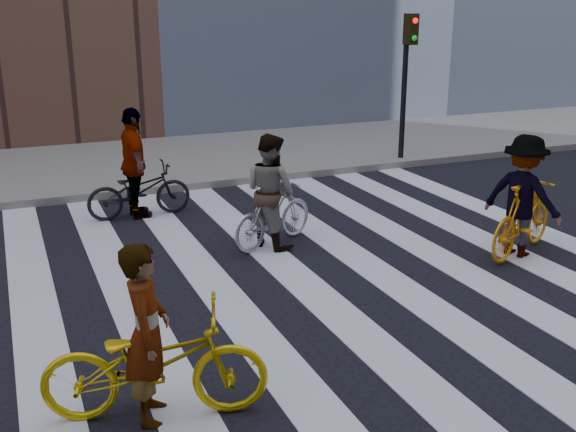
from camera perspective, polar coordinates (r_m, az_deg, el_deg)
ground at (r=9.19m, az=4.22°, el=-4.99°), size 100.00×100.00×0.00m
sidewalk_far at (r=15.91m, az=-8.27°, el=4.83°), size 100.00×5.00×0.15m
zebra_crosswalk at (r=9.19m, az=4.22°, el=-4.96°), size 8.25×10.00×0.01m
traffic_signal at (r=15.37m, az=10.07°, el=12.63°), size 0.22×0.42×3.33m
bike_yellow_left at (r=6.11m, az=-11.22°, el=-12.14°), size 2.09×1.23×1.04m
bike_silver_mid at (r=10.14m, az=-1.25°, el=0.15°), size 1.67×1.10×0.98m
bike_yellow_right at (r=10.32m, az=19.27°, el=-0.19°), size 1.88×1.21×1.10m
bike_dark_rear at (r=11.80m, az=-12.50°, el=2.11°), size 1.78×0.66×0.93m
rider_left at (r=5.96m, az=-11.87°, el=-9.70°), size 0.55×0.69×1.64m
rider_mid at (r=10.01m, az=-1.53°, el=2.15°), size 0.94×1.03×1.72m
rider_right at (r=10.19m, az=19.24°, el=1.59°), size 1.06×1.31×1.77m
rider_rear at (r=11.67m, az=-12.89°, el=4.35°), size 0.49×1.12×1.89m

